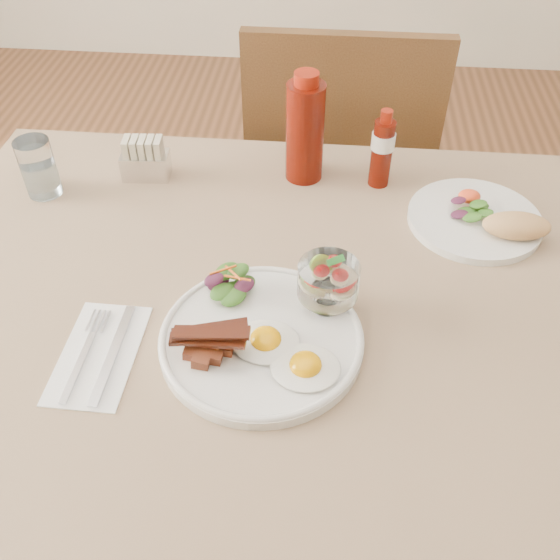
{
  "coord_description": "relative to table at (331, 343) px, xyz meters",
  "views": [
    {
      "loc": [
        -0.02,
        -0.64,
        1.41
      ],
      "look_at": [
        -0.08,
        -0.03,
        0.82
      ],
      "focal_mm": 40.0,
      "sensor_mm": 36.0,
      "label": 1
    }
  ],
  "objects": [
    {
      "name": "water_glass",
      "position": [
        -0.52,
        0.23,
        0.13
      ],
      "size": [
        0.06,
        0.06,
        0.1
      ],
      "color": "white",
      "rests_on": "table"
    },
    {
      "name": "napkin_cutlery",
      "position": [
        -0.31,
        -0.13,
        0.09
      ],
      "size": [
        0.1,
        0.19,
        0.01
      ],
      "rotation": [
        0.0,
        0.0,
        -0.01
      ],
      "color": "white",
      "rests_on": "table"
    },
    {
      "name": "bacon_potato_pile",
      "position": [
        -0.16,
        -0.13,
        0.13
      ],
      "size": [
        0.11,
        0.06,
        0.05
      ],
      "rotation": [
        0.0,
        0.0,
        -0.37
      ],
      "color": "#652D14",
      "rests_on": "main_plate"
    },
    {
      "name": "chair_far",
      "position": [
        0.0,
        0.66,
        -0.14
      ],
      "size": [
        0.42,
        0.42,
        0.93
      ],
      "color": "brown",
      "rests_on": "ground"
    },
    {
      "name": "fruit_cup",
      "position": [
        -0.01,
        -0.02,
        0.15
      ],
      "size": [
        0.09,
        0.09,
        0.09
      ],
      "rotation": [
        0.0,
        0.0,
        0.08
      ],
      "color": "white",
      "rests_on": "main_plate"
    },
    {
      "name": "ketchup_bottle",
      "position": [
        -0.07,
        0.33,
        0.18
      ],
      "size": [
        0.07,
        0.07,
        0.2
      ],
      "rotation": [
        0.0,
        0.0,
        0.05
      ],
      "color": "#4F0C04",
      "rests_on": "table"
    },
    {
      "name": "second_plate",
      "position": [
        0.24,
        0.2,
        0.1
      ],
      "size": [
        0.23,
        0.22,
        0.06
      ],
      "rotation": [
        0.0,
        0.0,
        -0.24
      ],
      "color": "white",
      "rests_on": "table"
    },
    {
      "name": "main_plate",
      "position": [
        -0.1,
        -0.09,
        0.1
      ],
      "size": [
        0.28,
        0.28,
        0.02
      ],
      "primitive_type": "cylinder",
      "color": "white",
      "rests_on": "table"
    },
    {
      "name": "hot_sauce_bottle",
      "position": [
        0.07,
        0.31,
        0.16
      ],
      "size": [
        0.05,
        0.05,
        0.15
      ],
      "rotation": [
        0.0,
        0.0,
        0.27
      ],
      "color": "#4F0C04",
      "rests_on": "table"
    },
    {
      "name": "side_salad",
      "position": [
        -0.15,
        -0.01,
        0.12
      ],
      "size": [
        0.08,
        0.07,
        0.04
      ],
      "rotation": [
        0.0,
        0.0,
        0.1
      ],
      "color": "#204713",
      "rests_on": "main_plate"
    },
    {
      "name": "sugar_caddy",
      "position": [
        -0.35,
        0.3,
        0.12
      ],
      "size": [
        0.09,
        0.05,
        0.08
      ],
      "rotation": [
        0.0,
        0.0,
        0.07
      ],
      "color": "silver",
      "rests_on": "table"
    },
    {
      "name": "table",
      "position": [
        0.0,
        0.0,
        0.0
      ],
      "size": [
        1.33,
        0.88,
        0.75
      ],
      "color": "brown",
      "rests_on": "ground"
    },
    {
      "name": "fried_eggs",
      "position": [
        -0.06,
        -0.12,
        0.11
      ],
      "size": [
        0.15,
        0.12,
        0.03
      ],
      "rotation": [
        0.0,
        0.0,
        0.03
      ],
      "color": "white",
      "rests_on": "main_plate"
    }
  ]
}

